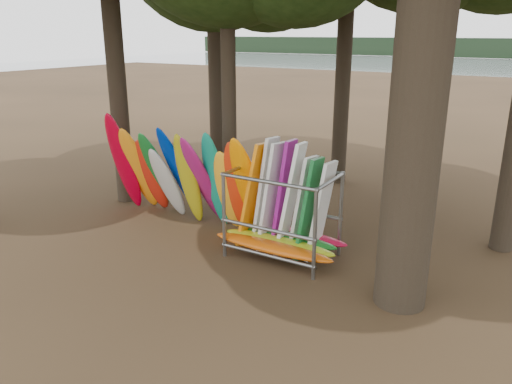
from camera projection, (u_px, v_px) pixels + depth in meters
The scene contains 4 objects.
ground at pixel (206, 260), 12.11m from camera, with size 120.00×120.00×0.00m, color #47331E.
lake at pixel (498, 77), 61.09m from camera, with size 160.00×160.00×0.00m, color gray.
kayak_row at pixel (184, 178), 14.04m from camera, with size 5.28×1.87×3.22m.
storage_rack at pixel (283, 217), 12.06m from camera, with size 3.16×1.55×2.88m.
Camera 1 is at (6.72, -8.83, 5.28)m, focal length 35.00 mm.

